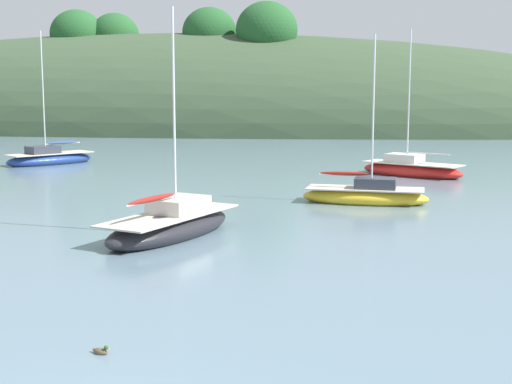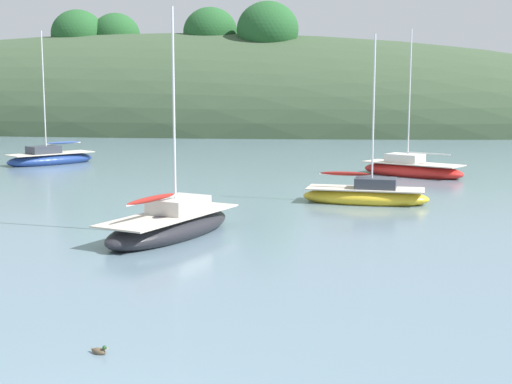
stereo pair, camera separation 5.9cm
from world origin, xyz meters
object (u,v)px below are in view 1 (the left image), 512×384
(sailboat_blue_center, at_px, (366,195))
(sailboat_white_near, at_px, (50,158))
(sailboat_grey_yawl, at_px, (411,169))
(duck_trailing, at_px, (101,351))
(sailboat_cream_ketch, at_px, (171,225))

(sailboat_blue_center, xyz_separation_m, sailboat_white_near, (-23.43, 15.11, 0.04))
(sailboat_grey_yawl, height_order, sailboat_white_near, sailboat_white_near)
(duck_trailing, bearing_deg, sailboat_grey_yawl, 75.72)
(sailboat_white_near, distance_m, duck_trailing, 40.31)
(sailboat_white_near, height_order, duck_trailing, sailboat_white_near)
(sailboat_blue_center, bearing_deg, duck_trailing, -104.57)
(sailboat_grey_yawl, xyz_separation_m, sailboat_cream_ketch, (-10.13, -20.89, 0.01))
(sailboat_blue_center, distance_m, sailboat_cream_ketch, 11.65)
(sailboat_grey_yawl, distance_m, duck_trailing, 33.78)
(sailboat_cream_ketch, bearing_deg, sailboat_white_near, 123.75)
(sailboat_cream_ketch, distance_m, sailboat_white_near, 29.15)
(sailboat_blue_center, height_order, sailboat_cream_ketch, sailboat_cream_ketch)
(sailboat_blue_center, bearing_deg, sailboat_cream_ketch, -128.44)
(sailboat_cream_ketch, bearing_deg, duck_trailing, -81.40)
(sailboat_grey_yawl, bearing_deg, sailboat_blue_center, -103.77)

